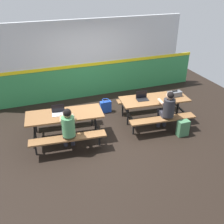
{
  "coord_description": "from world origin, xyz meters",
  "views": [
    {
      "loc": [
        -2.06,
        -5.76,
        3.83
      ],
      "look_at": [
        0.0,
        -0.14,
        0.55
      ],
      "focal_mm": 40.83,
      "sensor_mm": 36.0,
      "label": 1
    }
  ],
  "objects_px": {
    "student_nearer": "(68,126)",
    "laptop_dark": "(142,98)",
    "student_further": "(167,108)",
    "laptop_silver": "(58,112)",
    "backpack_dark": "(183,128)",
    "picnic_table_left": "(65,120)",
    "picnic_table_right": "(154,104)",
    "toolbox_grey": "(175,94)",
    "tote_bag_bright": "(106,106)"
  },
  "relations": [
    {
      "from": "laptop_silver",
      "to": "laptop_dark",
      "type": "bearing_deg",
      "value": 0.96
    },
    {
      "from": "laptop_dark",
      "to": "student_nearer",
      "type": "bearing_deg",
      "value": -163.68
    },
    {
      "from": "backpack_dark",
      "to": "tote_bag_bright",
      "type": "xyz_separation_m",
      "value": [
        -1.5,
        1.93,
        -0.02
      ]
    },
    {
      "from": "picnic_table_right",
      "to": "student_further",
      "type": "height_order",
      "value": "student_further"
    },
    {
      "from": "picnic_table_right",
      "to": "laptop_silver",
      "type": "relative_size",
      "value": 5.77
    },
    {
      "from": "laptop_dark",
      "to": "picnic_table_left",
      "type": "bearing_deg",
      "value": -177.64
    },
    {
      "from": "picnic_table_left",
      "to": "laptop_silver",
      "type": "relative_size",
      "value": 5.77
    },
    {
      "from": "picnic_table_left",
      "to": "picnic_table_right",
      "type": "bearing_deg",
      "value": 0.4
    },
    {
      "from": "picnic_table_right",
      "to": "tote_bag_bright",
      "type": "height_order",
      "value": "picnic_table_right"
    },
    {
      "from": "picnic_table_left",
      "to": "laptop_silver",
      "type": "distance_m",
      "value": 0.26
    },
    {
      "from": "backpack_dark",
      "to": "picnic_table_left",
      "type": "bearing_deg",
      "value": 162.95
    },
    {
      "from": "toolbox_grey",
      "to": "backpack_dark",
      "type": "xyz_separation_m",
      "value": [
        -0.21,
        -0.86,
        -0.6
      ]
    },
    {
      "from": "laptop_silver",
      "to": "backpack_dark",
      "type": "bearing_deg",
      "value": -17.21
    },
    {
      "from": "picnic_table_left",
      "to": "toolbox_grey",
      "type": "distance_m",
      "value": 3.15
    },
    {
      "from": "student_nearer",
      "to": "backpack_dark",
      "type": "distance_m",
      "value": 3.02
    },
    {
      "from": "student_nearer",
      "to": "laptop_dark",
      "type": "distance_m",
      "value": 2.31
    },
    {
      "from": "picnic_table_right",
      "to": "backpack_dark",
      "type": "xyz_separation_m",
      "value": [
        0.4,
        -0.92,
        -0.36
      ]
    },
    {
      "from": "picnic_table_left",
      "to": "student_further",
      "type": "xyz_separation_m",
      "value": [
        2.62,
        -0.55,
        0.13
      ]
    },
    {
      "from": "laptop_silver",
      "to": "backpack_dark",
      "type": "xyz_separation_m",
      "value": [
        3.07,
        -0.95,
        -0.57
      ]
    },
    {
      "from": "laptop_dark",
      "to": "toolbox_grey",
      "type": "xyz_separation_m",
      "value": [
        0.95,
        -0.13,
        0.02
      ]
    },
    {
      "from": "laptop_silver",
      "to": "laptop_dark",
      "type": "relative_size",
      "value": 1.0
    },
    {
      "from": "laptop_silver",
      "to": "toolbox_grey",
      "type": "distance_m",
      "value": 3.28
    },
    {
      "from": "picnic_table_right",
      "to": "student_nearer",
      "type": "distance_m",
      "value": 2.63
    },
    {
      "from": "picnic_table_left",
      "to": "backpack_dark",
      "type": "relative_size",
      "value": 4.46
    },
    {
      "from": "laptop_silver",
      "to": "tote_bag_bright",
      "type": "relative_size",
      "value": 0.79
    },
    {
      "from": "backpack_dark",
      "to": "toolbox_grey",
      "type": "bearing_deg",
      "value": 76.33
    },
    {
      "from": "picnic_table_right",
      "to": "toolbox_grey",
      "type": "bearing_deg",
      "value": -5.73
    },
    {
      "from": "tote_bag_bright",
      "to": "laptop_silver",
      "type": "bearing_deg",
      "value": -147.99
    },
    {
      "from": "student_further",
      "to": "laptop_silver",
      "type": "relative_size",
      "value": 3.55
    },
    {
      "from": "student_nearer",
      "to": "toolbox_grey",
      "type": "relative_size",
      "value": 3.02
    },
    {
      "from": "picnic_table_left",
      "to": "student_further",
      "type": "distance_m",
      "value": 2.68
    },
    {
      "from": "student_further",
      "to": "tote_bag_bright",
      "type": "relative_size",
      "value": 2.81
    },
    {
      "from": "picnic_table_left",
      "to": "laptop_dark",
      "type": "relative_size",
      "value": 5.77
    },
    {
      "from": "picnic_table_left",
      "to": "picnic_table_right",
      "type": "distance_m",
      "value": 2.54
    },
    {
      "from": "picnic_table_left",
      "to": "backpack_dark",
      "type": "xyz_separation_m",
      "value": [
        2.94,
        -0.9,
        -0.36
      ]
    },
    {
      "from": "student_nearer",
      "to": "laptop_silver",
      "type": "xyz_separation_m",
      "value": [
        -0.11,
        0.61,
        0.08
      ]
    },
    {
      "from": "picnic_table_left",
      "to": "student_nearer",
      "type": "distance_m",
      "value": 0.57
    },
    {
      "from": "toolbox_grey",
      "to": "student_nearer",
      "type": "bearing_deg",
      "value": -170.77
    },
    {
      "from": "picnic_table_right",
      "to": "picnic_table_left",
      "type": "bearing_deg",
      "value": -179.6
    },
    {
      "from": "student_further",
      "to": "laptop_silver",
      "type": "height_order",
      "value": "student_further"
    },
    {
      "from": "laptop_silver",
      "to": "tote_bag_bright",
      "type": "height_order",
      "value": "laptop_silver"
    },
    {
      "from": "student_nearer",
      "to": "picnic_table_right",
      "type": "bearing_deg",
      "value": 12.66
    },
    {
      "from": "picnic_table_right",
      "to": "backpack_dark",
      "type": "height_order",
      "value": "picnic_table_right"
    },
    {
      "from": "student_further",
      "to": "picnic_table_left",
      "type": "bearing_deg",
      "value": 168.14
    },
    {
      "from": "laptop_dark",
      "to": "backpack_dark",
      "type": "distance_m",
      "value": 1.36
    },
    {
      "from": "student_nearer",
      "to": "laptop_dark",
      "type": "height_order",
      "value": "student_nearer"
    },
    {
      "from": "laptop_silver",
      "to": "backpack_dark",
      "type": "relative_size",
      "value": 0.77
    },
    {
      "from": "picnic_table_right",
      "to": "laptop_silver",
      "type": "height_order",
      "value": "laptop_silver"
    },
    {
      "from": "picnic_table_left",
      "to": "laptop_silver",
      "type": "xyz_separation_m",
      "value": [
        -0.13,
        0.05,
        0.21
      ]
    },
    {
      "from": "student_further",
      "to": "laptop_silver",
      "type": "bearing_deg",
      "value": 167.69
    }
  ]
}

